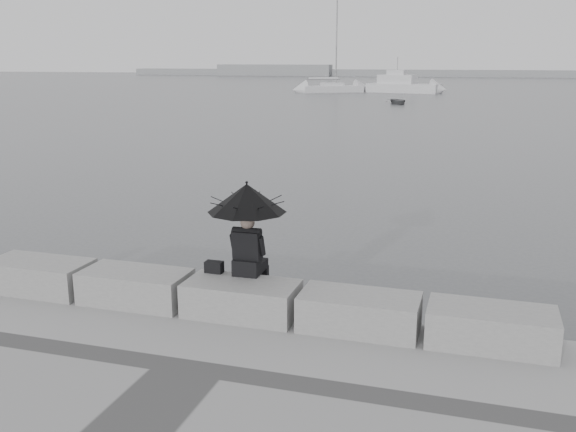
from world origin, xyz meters
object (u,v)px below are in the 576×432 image
(seated_person, at_px, (247,208))
(dinghy, at_px, (398,101))
(sailboat_left, at_px, (332,88))
(motor_cruiser, at_px, (404,85))

(seated_person, xyz_separation_m, dinghy, (-4.88, 53.16, -1.74))
(sailboat_left, distance_m, dinghy, 22.55)
(sailboat_left, bearing_deg, seated_person, -109.36)
(sailboat_left, bearing_deg, motor_cruiser, -21.02)
(sailboat_left, xyz_separation_m, dinghy, (11.00, -19.68, -0.27))
(motor_cruiser, xyz_separation_m, dinghy, (2.17, -21.34, -0.64))
(seated_person, bearing_deg, dinghy, 93.91)
(sailboat_left, distance_m, motor_cruiser, 8.99)
(seated_person, xyz_separation_m, motor_cruiser, (-7.05, 74.50, -1.10))
(motor_cruiser, bearing_deg, seated_person, -72.20)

